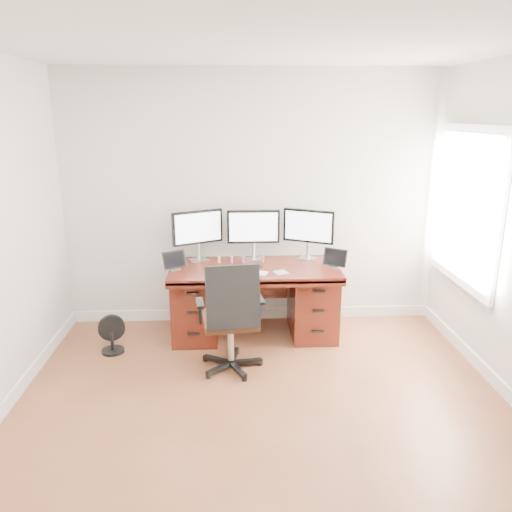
{
  "coord_description": "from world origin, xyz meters",
  "views": [
    {
      "loc": [
        -0.22,
        -3.0,
        2.24
      ],
      "look_at": [
        0.0,
        1.5,
        0.95
      ],
      "focal_mm": 35.0,
      "sensor_mm": 36.0,
      "label": 1
    }
  ],
  "objects_px": {
    "desk": "(254,298)",
    "keyboard": "(252,273)",
    "floor_fan": "(112,335)",
    "monitor_center": "(253,229)",
    "office_chair": "(231,336)"
  },
  "relations": [
    {
      "from": "desk",
      "to": "keyboard",
      "type": "distance_m",
      "value": 0.44
    },
    {
      "from": "floor_fan",
      "to": "monitor_center",
      "type": "distance_m",
      "value": 1.77
    },
    {
      "from": "office_chair",
      "to": "monitor_center",
      "type": "relative_size",
      "value": 1.88
    },
    {
      "from": "desk",
      "to": "office_chair",
      "type": "height_order",
      "value": "office_chair"
    },
    {
      "from": "monitor_center",
      "to": "keyboard",
      "type": "distance_m",
      "value": 0.59
    },
    {
      "from": "office_chair",
      "to": "floor_fan",
      "type": "relative_size",
      "value": 2.76
    },
    {
      "from": "office_chair",
      "to": "desk",
      "type": "bearing_deg",
      "value": 65.43
    },
    {
      "from": "floor_fan",
      "to": "monitor_center",
      "type": "xyz_separation_m",
      "value": [
        1.4,
        0.59,
        0.9
      ]
    },
    {
      "from": "desk",
      "to": "keyboard",
      "type": "relative_size",
      "value": 5.63
    },
    {
      "from": "keyboard",
      "to": "desk",
      "type": "bearing_deg",
      "value": 97.51
    },
    {
      "from": "desk",
      "to": "office_chair",
      "type": "bearing_deg",
      "value": -107.55
    },
    {
      "from": "office_chair",
      "to": "keyboard",
      "type": "bearing_deg",
      "value": 61.44
    },
    {
      "from": "floor_fan",
      "to": "monitor_center",
      "type": "height_order",
      "value": "monitor_center"
    },
    {
      "from": "office_chair",
      "to": "floor_fan",
      "type": "height_order",
      "value": "office_chair"
    },
    {
      "from": "monitor_center",
      "to": "keyboard",
      "type": "relative_size",
      "value": 1.82
    }
  ]
}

